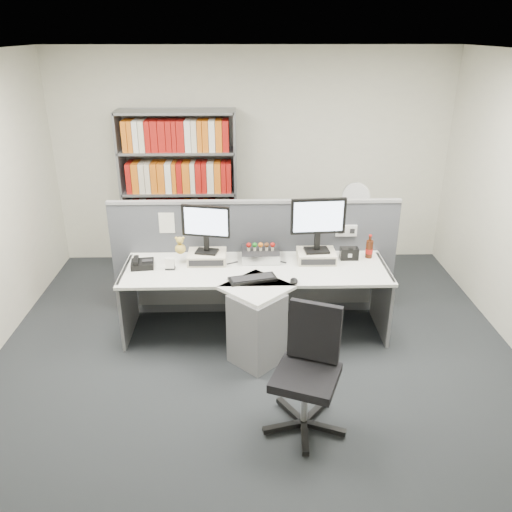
{
  "coord_description": "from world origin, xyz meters",
  "views": [
    {
      "loc": [
        -0.11,
        -3.79,
        2.87
      ],
      "look_at": [
        0.0,
        0.65,
        0.92
      ],
      "focal_mm": 36.43,
      "sensor_mm": 36.0,
      "label": 1
    }
  ],
  "objects_px": {
    "keyboard": "(253,279)",
    "desk_phone": "(142,264)",
    "desk_fan": "(356,200)",
    "office_chair": "(309,367)",
    "desktop_pc": "(261,254)",
    "filing_cabinet": "(351,253)",
    "shelving_unit": "(180,195)",
    "mouse": "(294,281)",
    "desk_calendar": "(170,264)",
    "cola_bottle": "(369,249)",
    "desk": "(256,302)",
    "monitor_left": "(206,225)",
    "speaker": "(349,254)",
    "monitor_right": "(318,220)"
  },
  "relations": [
    {
      "from": "keyboard",
      "to": "desk_phone",
      "type": "distance_m",
      "value": 1.13
    },
    {
      "from": "keyboard",
      "to": "desk_phone",
      "type": "height_order",
      "value": "desk_phone"
    },
    {
      "from": "monitor_left",
      "to": "speaker",
      "type": "xyz_separation_m",
      "value": [
        1.44,
        0.03,
        -0.33
      ]
    },
    {
      "from": "desktop_pc",
      "to": "filing_cabinet",
      "type": "distance_m",
      "value": 1.55
    },
    {
      "from": "desktop_pc",
      "to": "speaker",
      "type": "height_order",
      "value": "speaker"
    },
    {
      "from": "mouse",
      "to": "desk_phone",
      "type": "relative_size",
      "value": 0.48
    },
    {
      "from": "desk",
      "to": "cola_bottle",
      "type": "xyz_separation_m",
      "value": [
        1.16,
        0.45,
        0.36
      ]
    },
    {
      "from": "keyboard",
      "to": "desktop_pc",
      "type": "bearing_deg",
      "value": 79.5
    },
    {
      "from": "desk_calendar",
      "to": "cola_bottle",
      "type": "distance_m",
      "value": 2.01
    },
    {
      "from": "desktop_pc",
      "to": "office_chair",
      "type": "distance_m",
      "value": 1.62
    },
    {
      "from": "office_chair",
      "to": "desk",
      "type": "bearing_deg",
      "value": 108.17
    },
    {
      "from": "desk_fan",
      "to": "desk_phone",
      "type": "bearing_deg",
      "value": -153.95
    },
    {
      "from": "desk_phone",
      "to": "cola_bottle",
      "type": "height_order",
      "value": "cola_bottle"
    },
    {
      "from": "cola_bottle",
      "to": "filing_cabinet",
      "type": "height_order",
      "value": "cola_bottle"
    },
    {
      "from": "keyboard",
      "to": "shelving_unit",
      "type": "relative_size",
      "value": 0.24
    },
    {
      "from": "monitor_left",
      "to": "desk_fan",
      "type": "bearing_deg",
      "value": 31.11
    },
    {
      "from": "monitor_left",
      "to": "desktop_pc",
      "type": "height_order",
      "value": "monitor_left"
    },
    {
      "from": "mouse",
      "to": "desk_fan",
      "type": "bearing_deg",
      "value": 60.67
    },
    {
      "from": "keyboard",
      "to": "desk_calendar",
      "type": "distance_m",
      "value": 0.84
    },
    {
      "from": "desk_phone",
      "to": "cola_bottle",
      "type": "distance_m",
      "value": 2.29
    },
    {
      "from": "shelving_unit",
      "to": "desktop_pc",
      "type": "bearing_deg",
      "value": -55.92
    },
    {
      "from": "mouse",
      "to": "filing_cabinet",
      "type": "bearing_deg",
      "value": 60.67
    },
    {
      "from": "mouse",
      "to": "cola_bottle",
      "type": "height_order",
      "value": "cola_bottle"
    },
    {
      "from": "desk_fan",
      "to": "office_chair",
      "type": "height_order",
      "value": "desk_fan"
    },
    {
      "from": "desktop_pc",
      "to": "mouse",
      "type": "distance_m",
      "value": 0.63
    },
    {
      "from": "keyboard",
      "to": "desk",
      "type": "bearing_deg",
      "value": 54.92
    },
    {
      "from": "desk",
      "to": "monitor_left",
      "type": "distance_m",
      "value": 0.9
    },
    {
      "from": "desk_calendar",
      "to": "filing_cabinet",
      "type": "relative_size",
      "value": 0.16
    },
    {
      "from": "monitor_left",
      "to": "desktop_pc",
      "type": "bearing_deg",
      "value": 5.58
    },
    {
      "from": "cola_bottle",
      "to": "keyboard",
      "type": "bearing_deg",
      "value": -157.44
    },
    {
      "from": "speaker",
      "to": "cola_bottle",
      "type": "relative_size",
      "value": 0.74
    },
    {
      "from": "speaker",
      "to": "desk_fan",
      "type": "height_order",
      "value": "desk_fan"
    },
    {
      "from": "desktop_pc",
      "to": "keyboard",
      "type": "bearing_deg",
      "value": -100.5
    },
    {
      "from": "desk_fan",
      "to": "office_chair",
      "type": "xyz_separation_m",
      "value": [
        -0.83,
        -2.53,
        -0.52
      ]
    },
    {
      "from": "mouse",
      "to": "office_chair",
      "type": "distance_m",
      "value": 1.04
    },
    {
      "from": "filing_cabinet",
      "to": "monitor_left",
      "type": "bearing_deg",
      "value": -148.88
    },
    {
      "from": "cola_bottle",
      "to": "filing_cabinet",
      "type": "relative_size",
      "value": 0.35
    },
    {
      "from": "monitor_right",
      "to": "desk_phone",
      "type": "height_order",
      "value": "monitor_right"
    },
    {
      "from": "office_chair",
      "to": "desktop_pc",
      "type": "bearing_deg",
      "value": 101.4
    },
    {
      "from": "desk_fan",
      "to": "office_chair",
      "type": "distance_m",
      "value": 2.71
    },
    {
      "from": "mouse",
      "to": "office_chair",
      "type": "xyz_separation_m",
      "value": [
        0.03,
        -1.01,
        -0.22
      ]
    },
    {
      "from": "desktop_pc",
      "to": "cola_bottle",
      "type": "distance_m",
      "value": 1.11
    },
    {
      "from": "filing_cabinet",
      "to": "desk_fan",
      "type": "bearing_deg",
      "value": -90.0
    },
    {
      "from": "desk_fan",
      "to": "desk_calendar",
      "type": "bearing_deg",
      "value": -149.72
    },
    {
      "from": "desk",
      "to": "shelving_unit",
      "type": "relative_size",
      "value": 1.3
    },
    {
      "from": "speaker",
      "to": "keyboard",
      "type": "bearing_deg",
      "value": -154.96
    },
    {
      "from": "monitor_right",
      "to": "desktop_pc",
      "type": "distance_m",
      "value": 0.68
    },
    {
      "from": "desk_phone",
      "to": "desk_fan",
      "type": "xyz_separation_m",
      "value": [
        2.32,
        1.13,
        0.28
      ]
    },
    {
      "from": "desktop_pc",
      "to": "desk_fan",
      "type": "height_order",
      "value": "desk_fan"
    },
    {
      "from": "shelving_unit",
      "to": "office_chair",
      "type": "distance_m",
      "value": 3.27
    }
  ]
}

